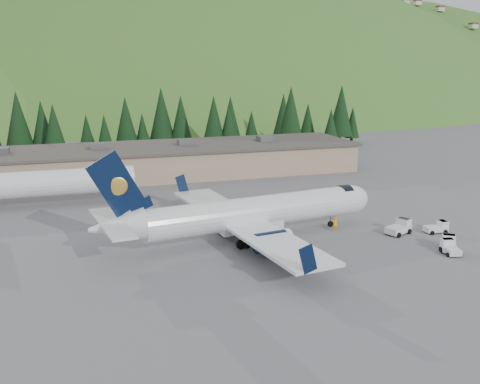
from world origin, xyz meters
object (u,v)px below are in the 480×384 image
object	(u,v)px
baggage_tug_b	(438,227)
baggage_tug_c	(449,244)
baggage_tug_d	(450,247)
baggage_tug_a	(400,227)
ramp_worker	(335,224)
second_airliner	(30,183)
terminal_building	(157,160)
airliner	(248,214)

from	to	relation	value
baggage_tug_b	baggage_tug_c	bearing A→B (deg)	-112.58
baggage_tug_b	baggage_tug_d	size ratio (longest dim) A/B	0.96
baggage_tug_a	baggage_tug_c	xyz separation A→B (m)	(1.74, -6.42, -0.09)
baggage_tug_a	ramp_worker	xyz separation A→B (m)	(-6.71, 3.13, 0.08)
baggage_tug_a	baggage_tug_d	bearing A→B (deg)	-103.03
baggage_tug_b	baggage_tug_d	bearing A→B (deg)	-113.55
second_airliner	terminal_building	size ratio (longest dim) A/B	0.39
baggage_tug_b	terminal_building	bearing A→B (deg)	125.57
second_airliner	baggage_tug_b	bearing A→B (deg)	-29.96
second_airliner	ramp_worker	bearing A→B (deg)	-32.68
airliner	baggage_tug_d	distance (m)	21.53
baggage_tug_b	baggage_tug_c	distance (m)	6.02
baggage_tug_a	ramp_worker	bearing A→B (deg)	132.82
baggage_tug_c	baggage_tug_d	distance (m)	1.03
baggage_tug_a	terminal_building	world-z (taller)	terminal_building
airliner	baggage_tug_d	xyz separation A→B (m)	(18.63, -10.53, -2.37)
baggage_tug_c	terminal_building	size ratio (longest dim) A/B	0.04
airliner	baggage_tug_c	xyz separation A→B (m)	(19.20, -9.67, -2.31)
baggage_tug_a	terminal_building	xyz separation A→B (m)	(-21.49, 41.39, 1.86)
baggage_tug_a	baggage_tug_d	distance (m)	7.38
baggage_tug_a	baggage_tug_b	distance (m)	4.57
baggage_tug_b	baggage_tug_c	xyz separation A→B (m)	(-2.71, -5.38, 0.05)
baggage_tug_c	baggage_tug_d	xyz separation A→B (m)	(-0.57, -0.86, -0.06)
baggage_tug_a	baggage_tug_c	size ratio (longest dim) A/B	1.14
second_airliner	baggage_tug_a	size ratio (longest dim) A/B	7.77
baggage_tug_c	terminal_building	bearing A→B (deg)	60.68
baggage_tug_a	baggage_tug_c	distance (m)	6.65
baggage_tug_d	terminal_building	bearing A→B (deg)	38.70
baggage_tug_a	baggage_tug_b	size ratio (longest dim) A/B	1.31
second_airliner	baggage_tug_d	distance (m)	53.73
second_airliner	baggage_tug_d	world-z (taller)	second_airliner
airliner	baggage_tug_a	distance (m)	17.89
second_airliner	baggage_tug_b	distance (m)	52.99
airliner	terminal_building	xyz separation A→B (m)	(-4.03, 38.14, -0.36)
baggage_tug_b	baggage_tug_d	distance (m)	7.05
second_airliner	terminal_building	distance (m)	25.55
baggage_tug_b	baggage_tug_d	xyz separation A→B (m)	(-3.27, -6.24, -0.01)
baggage_tug_c	baggage_tug_b	bearing A→B (deg)	8.06
airliner	second_airliner	distance (m)	32.61
baggage_tug_c	terminal_building	xyz separation A→B (m)	(-23.23, 47.81, 1.95)
baggage_tug_b	baggage_tug_a	bearing A→B (deg)	170.98
second_airliner	airliner	bearing A→B (deg)	-42.75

